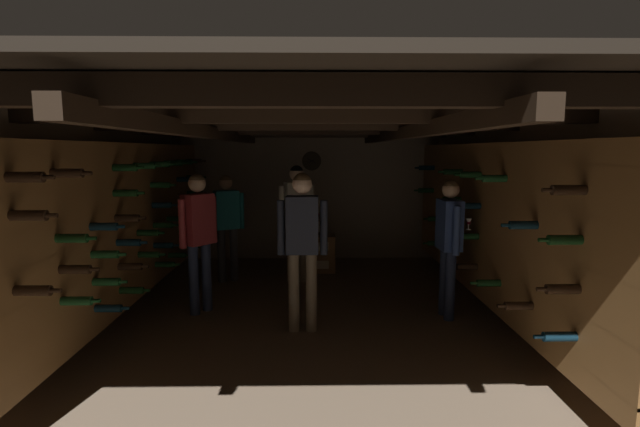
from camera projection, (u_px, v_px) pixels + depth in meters
name	position (u px, v px, depth m)	size (l,w,h in m)	color
ground_plane	(309.00, 322.00, 5.37)	(8.40, 8.40, 0.00)	#7A6651
room_shell	(308.00, 197.00, 5.45)	(4.72, 6.52, 2.41)	gray
wine_crate_stack	(319.00, 253.00, 7.56)	(0.52, 0.35, 0.60)	brown
display_bottle	(319.00, 226.00, 7.55)	(0.08, 0.08, 0.35)	black
person_host_center	(302.00, 236.00, 4.97)	(0.54, 0.23, 1.73)	brown
person_guest_mid_right	(449.00, 235.00, 5.39)	(0.34, 0.54, 1.64)	#232D4C
person_guest_rear_center	(297.00, 211.00, 6.86)	(0.52, 0.40, 1.75)	brown
person_guest_far_left	(227.00, 218.00, 6.91)	(0.49, 0.42, 1.61)	#2D2D33
person_guest_mid_left	(199.00, 229.00, 5.55)	(0.38, 0.46, 1.70)	#232D4C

